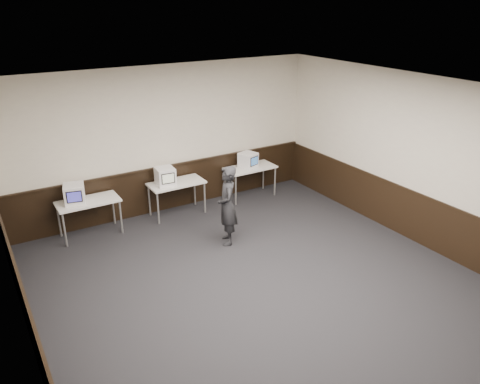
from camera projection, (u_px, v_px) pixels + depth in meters
name	position (u px, v px, depth m)	size (l,w,h in m)	color
floor	(270.00, 295.00, 7.57)	(8.00, 8.00, 0.00)	black
ceiling	(276.00, 97.00, 6.34)	(8.00, 8.00, 0.00)	white
back_wall	(167.00, 140.00, 10.10)	(7.00, 7.00, 0.00)	silver
left_wall	(19.00, 271.00, 5.27)	(8.00, 8.00, 0.00)	silver
right_wall	(428.00, 164.00, 8.63)	(8.00, 8.00, 0.00)	silver
wainscot_back	(170.00, 187.00, 10.51)	(6.98, 0.04, 1.00)	black
wainscot_left	(37.00, 348.00, 5.71)	(0.04, 7.98, 1.00)	black
wainscot_right	(419.00, 218.00, 9.05)	(0.04, 7.98, 1.00)	black
wainscot_rail	(169.00, 166.00, 10.30)	(6.98, 0.06, 0.04)	black
desk_left	(88.00, 204.00, 9.23)	(1.20, 0.60, 0.75)	silver
desk_center	(176.00, 185.00, 10.14)	(1.20, 0.60, 0.75)	silver
desk_right	(250.00, 170.00, 11.06)	(1.20, 0.60, 0.75)	silver
emac_left	(74.00, 194.00, 9.03)	(0.47, 0.48, 0.39)	white
emac_center	(165.00, 176.00, 9.92)	(0.41, 0.44, 0.38)	white
emac_right	(248.00, 160.00, 10.94)	(0.45, 0.46, 0.36)	white
person	(227.00, 206.00, 8.90)	(0.57, 0.38, 1.57)	black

